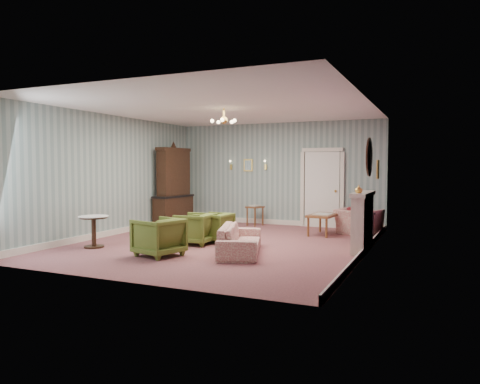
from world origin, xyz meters
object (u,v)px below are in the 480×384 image
at_px(fireplace, 363,221).
at_px(side_table_black, 363,226).
at_px(wingback_chair, 358,217).
at_px(dresser, 173,184).
at_px(pedestal_table, 94,232).
at_px(coffee_table, 323,224).
at_px(olive_chair_b, 195,227).
at_px(olive_chair_a, 159,235).
at_px(sofa_chintz, 240,235).
at_px(olive_chair_c, 214,226).

distance_m(fireplace, side_table_black, 1.48).
xyz_separation_m(wingback_chair, side_table_black, (0.21, -0.67, -0.11)).
height_order(dresser, side_table_black, dresser).
bearing_deg(pedestal_table, dresser, 96.43).
bearing_deg(coffee_table, dresser, 178.90).
relative_size(olive_chair_b, pedestal_table, 1.12).
height_order(olive_chair_a, wingback_chair, wingback_chair).
bearing_deg(pedestal_table, wingback_chair, 40.77).
xyz_separation_m(dresser, fireplace, (5.51, -1.77, -0.58)).
bearing_deg(side_table_black, fireplace, -81.70).
bearing_deg(wingback_chair, olive_chair_b, 66.81).
distance_m(olive_chair_b, pedestal_table, 2.08).
bearing_deg(wingback_chair, dresser, 26.84).
bearing_deg(side_table_black, dresser, 176.43).
relative_size(olive_chair_a, dresser, 0.34).
bearing_deg(olive_chair_a, sofa_chintz, 138.37).
bearing_deg(sofa_chintz, pedestal_table, 83.30).
height_order(sofa_chintz, side_table_black, sofa_chintz).
relative_size(olive_chair_c, side_table_black, 1.18).
height_order(olive_chair_a, olive_chair_b, olive_chair_a).
height_order(olive_chair_c, pedestal_table, olive_chair_c).
xyz_separation_m(olive_chair_a, dresser, (-2.13, 3.89, 0.77)).
bearing_deg(side_table_black, sofa_chintz, -124.84).
relative_size(olive_chair_a, fireplace, 0.56).
xyz_separation_m(olive_chair_c, pedestal_table, (-1.94, -1.63, -0.03)).
bearing_deg(coffee_table, fireplace, -54.76).
xyz_separation_m(olive_chair_c, side_table_black, (2.95, 1.73, -0.05)).
bearing_deg(olive_chair_b, fireplace, 99.54).
bearing_deg(side_table_black, coffee_table, 165.83).
distance_m(olive_chair_a, olive_chair_b, 1.38).
bearing_deg(olive_chair_a, dresser, -136.34).
distance_m(olive_chair_b, fireplace, 3.47).
bearing_deg(olive_chair_b, olive_chair_a, -2.40).
relative_size(olive_chair_a, side_table_black, 1.30).
xyz_separation_m(sofa_chintz, coffee_table, (0.90, 2.95, -0.10)).
bearing_deg(olive_chair_c, wingback_chair, 135.26).
relative_size(olive_chair_c, coffee_table, 0.71).
bearing_deg(coffee_table, olive_chair_b, -132.17).
relative_size(sofa_chintz, pedestal_table, 2.79).
bearing_deg(olive_chair_b, wingback_chair, 131.13).
relative_size(wingback_chair, side_table_black, 1.58).
height_order(dresser, coffee_table, dresser).
height_order(olive_chair_a, dresser, dresser).
bearing_deg(coffee_table, side_table_black, -14.17).
relative_size(olive_chair_c, pedestal_table, 1.08).
bearing_deg(side_table_black, wingback_chair, 107.36).
xyz_separation_m(olive_chair_b, dresser, (-2.13, 2.50, 0.79)).
xyz_separation_m(sofa_chintz, dresser, (-3.42, 3.04, 0.80)).
xyz_separation_m(olive_chair_c, wingback_chair, (2.74, 2.40, 0.06)).
height_order(olive_chair_c, side_table_black, olive_chair_c).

